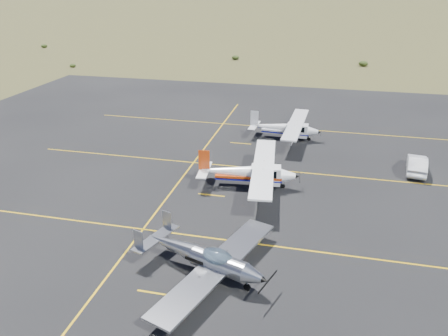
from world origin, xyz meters
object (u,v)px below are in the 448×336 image
at_px(aircraft_low_wing, 206,258).
at_px(sedan, 417,164).
at_px(aircraft_cessna, 249,172).
at_px(aircraft_plain, 285,128).

distance_m(aircraft_low_wing, sedan, 21.17).
bearing_deg(aircraft_low_wing, sedan, 70.47).
height_order(aircraft_cessna, aircraft_plain, aircraft_cessna).
bearing_deg(aircraft_plain, aircraft_low_wing, -91.98).
bearing_deg(aircraft_plain, sedan, -23.73).
height_order(aircraft_plain, sedan, aircraft_plain).
relative_size(aircraft_low_wing, aircraft_cessna, 0.91).
relative_size(aircraft_low_wing, aircraft_plain, 0.99).
bearing_deg(sedan, aircraft_cessna, 32.38).
height_order(aircraft_low_wing, sedan, aircraft_low_wing).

